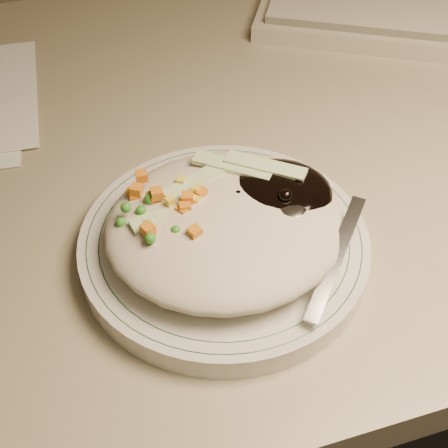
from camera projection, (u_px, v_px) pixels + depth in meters
name	position (u px, v px, depth m)	size (l,w,h in m)	color
desk	(255.00, 246.00, 0.80)	(1.40, 0.70, 0.74)	gray
plate	(224.00, 246.00, 0.52)	(0.24, 0.24, 0.02)	silver
plate_rim	(224.00, 238.00, 0.51)	(0.23, 0.23, 0.00)	#144723
meal	(229.00, 219.00, 0.50)	(0.21, 0.19, 0.05)	beige
keyboard	(434.00, 20.00, 0.78)	(0.46, 0.35, 0.03)	#B0A890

